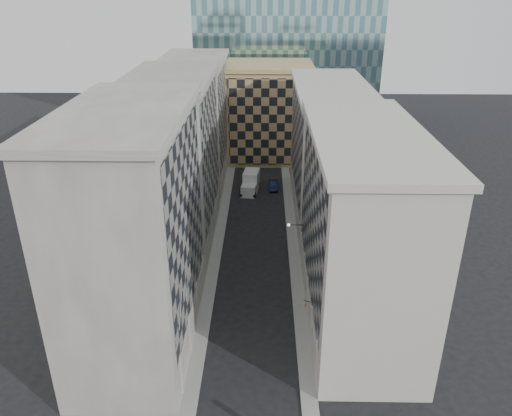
# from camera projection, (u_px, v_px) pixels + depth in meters

# --- Properties ---
(sidewalk_west) EXTENTS (1.50, 100.00, 0.15)m
(sidewalk_west) POSITION_uv_depth(u_px,v_px,m) (218.00, 244.00, 69.24)
(sidewalk_west) COLOR gray
(sidewalk_west) RESTS_ON ground
(sidewalk_east) EXTENTS (1.50, 100.00, 0.15)m
(sidewalk_east) POSITION_uv_depth(u_px,v_px,m) (293.00, 245.00, 69.08)
(sidewalk_east) COLOR gray
(sidewalk_east) RESTS_ON ground
(bldg_left_a) EXTENTS (10.80, 22.80, 23.70)m
(bldg_left_a) POSITION_uv_depth(u_px,v_px,m) (137.00, 232.00, 47.16)
(bldg_left_a) COLOR gray
(bldg_left_a) RESTS_ON ground
(bldg_left_b) EXTENTS (10.80, 22.80, 22.70)m
(bldg_left_b) POSITION_uv_depth(u_px,v_px,m) (175.00, 160.00, 67.33)
(bldg_left_b) COLOR gray
(bldg_left_b) RESTS_ON ground
(bldg_left_c) EXTENTS (10.80, 22.80, 21.70)m
(bldg_left_c) POSITION_uv_depth(u_px,v_px,m) (196.00, 121.00, 87.50)
(bldg_left_c) COLOR gray
(bldg_left_c) RESTS_ON ground
(bldg_right_a) EXTENTS (10.80, 26.80, 20.70)m
(bldg_right_a) POSITION_uv_depth(u_px,v_px,m) (359.00, 229.00, 51.08)
(bldg_right_a) COLOR beige
(bldg_right_a) RESTS_ON ground
(bldg_right_b) EXTENTS (10.80, 28.80, 19.70)m
(bldg_right_b) POSITION_uv_depth(u_px,v_px,m) (328.00, 151.00, 75.78)
(bldg_right_b) COLOR beige
(bldg_right_b) RESTS_ON ground
(tan_block) EXTENTS (16.80, 14.80, 18.80)m
(tan_block) POSITION_uv_depth(u_px,v_px,m) (269.00, 112.00, 99.59)
(tan_block) COLOR tan
(tan_block) RESTS_ON ground
(church_tower) EXTENTS (7.20, 7.20, 51.50)m
(church_tower) POSITION_uv_depth(u_px,v_px,m) (260.00, 13.00, 105.07)
(church_tower) COLOR #322D27
(church_tower) RESTS_ON ground
(flagpoles_left) EXTENTS (0.10, 6.33, 2.33)m
(flagpoles_left) POSITION_uv_depth(u_px,v_px,m) (184.00, 297.00, 44.15)
(flagpoles_left) COLOR gray
(flagpoles_left) RESTS_ON ground
(bracket_lamp) EXTENTS (1.98, 0.36, 0.36)m
(bracket_lamp) POSITION_uv_depth(u_px,v_px,m) (290.00, 225.00, 61.08)
(bracket_lamp) COLOR black
(bracket_lamp) RESTS_ON ground
(box_truck) EXTENTS (3.26, 6.44, 3.39)m
(box_truck) POSITION_uv_depth(u_px,v_px,m) (251.00, 183.00, 86.16)
(box_truck) COLOR silver
(box_truck) RESTS_ON ground
(dark_car) EXTENTS (1.59, 4.22, 1.38)m
(dark_car) POSITION_uv_depth(u_px,v_px,m) (273.00, 185.00, 87.34)
(dark_car) COLOR #0F1C38
(dark_car) RESTS_ON ground
(shop_sign) EXTENTS (0.70, 0.60, 0.71)m
(shop_sign) POSITION_uv_depth(u_px,v_px,m) (306.00, 304.00, 50.25)
(shop_sign) COLOR black
(shop_sign) RESTS_ON ground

